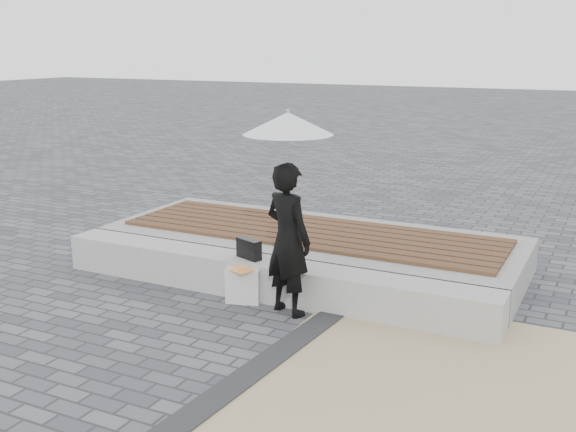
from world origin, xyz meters
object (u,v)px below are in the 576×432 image
object	(u,v)px
woman	(288,239)
handbag	(249,249)
parasol	(288,124)
canvas_tote	(243,286)
seating_ledge	(264,278)

from	to	relation	value
woman	handbag	world-z (taller)	woman
handbag	parasol	bearing A→B (deg)	-4.89
handbag	canvas_tote	bearing A→B (deg)	-53.58
seating_ledge	canvas_tote	size ratio (longest dim) A/B	13.43
woman	handbag	bearing A→B (deg)	-5.18
parasol	canvas_tote	distance (m)	1.79
seating_ledge	parasol	bearing A→B (deg)	-35.39
seating_ledge	parasol	xyz separation A→B (m)	(0.44, -0.31, 1.70)
canvas_tote	woman	bearing A→B (deg)	-19.76
handbag	canvas_tote	distance (m)	0.42
seating_ledge	handbag	distance (m)	0.35
parasol	canvas_tote	world-z (taller)	parasol
woman	canvas_tote	distance (m)	0.79
seating_ledge	parasol	distance (m)	1.78
woman	parasol	xyz separation A→B (m)	(0.00, 0.00, 1.13)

